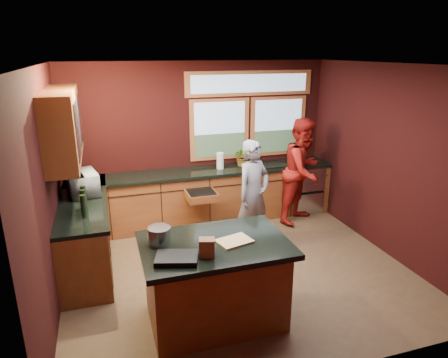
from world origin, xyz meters
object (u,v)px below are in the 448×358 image
cutting_board (234,241)px  stock_pot (160,235)px  person_grey (253,195)px  person_red (303,171)px  island (215,281)px

cutting_board → stock_pot: size_ratio=1.46×
person_grey → person_red: person_red is taller
island → stock_pot: size_ratio=6.46×
person_grey → person_red: (1.16, 0.64, 0.08)m
island → person_red: (2.20, 2.19, 0.43)m
cutting_board → stock_pot: bearing=165.1°
island → stock_pot: stock_pot is taller
cutting_board → island: bearing=166.0°
person_red → stock_pot: size_ratio=7.53×
island → stock_pot: 0.80m
island → cutting_board: cutting_board is taller
stock_pot → island: bearing=-15.3°
island → person_red: 3.13m
person_grey → person_red: bearing=4.2°
person_red → stock_pot: bearing=-177.6°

